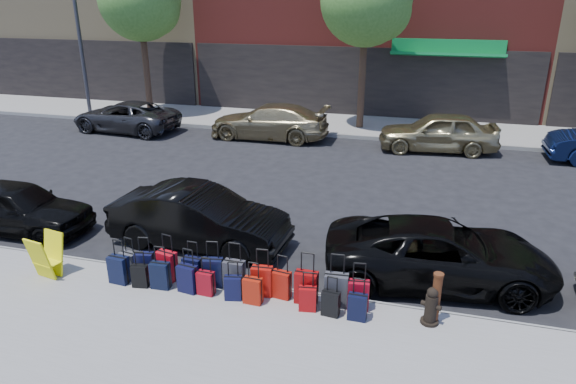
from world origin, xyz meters
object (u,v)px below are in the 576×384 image
(car_near_1, at_px, (199,218))
(fire_hydrant, at_px, (431,307))
(suitcase_front_5, at_px, (234,275))
(car_near_2, at_px, (439,253))
(car_far_1, at_px, (269,122))
(display_rack, at_px, (47,256))
(car_far_2, at_px, (438,132))
(streetlight, at_px, (81,19))
(tree_left, at_px, (143,2))
(tree_center, at_px, (369,3))
(car_far_0, at_px, (126,116))
(bollard, at_px, (436,297))
(car_near_0, at_px, (17,207))

(car_near_1, bearing_deg, fire_hydrant, -107.40)
(suitcase_front_5, relative_size, car_near_2, 0.21)
(suitcase_front_5, distance_m, car_far_1, 12.21)
(display_rack, xyz_separation_m, car_far_2, (7.92, 12.35, 0.15))
(streetlight, relative_size, fire_hydrant, 10.84)
(display_rack, height_order, car_far_1, car_far_1)
(tree_left, xyz_separation_m, tree_center, (10.50, 0.00, 0.00))
(car_near_2, bearing_deg, car_far_1, 27.66)
(suitcase_front_5, xyz_separation_m, car_far_0, (-9.47, 11.34, 0.20))
(streetlight, bearing_deg, car_far_0, -34.25)
(streetlight, distance_m, car_near_2, 20.88)
(bollard, distance_m, display_rack, 7.92)
(bollard, bearing_deg, tree_center, 102.59)
(car_near_0, bearing_deg, streetlight, 26.75)
(car_far_0, bearing_deg, car_near_2, 59.09)
(car_near_2, distance_m, car_far_2, 10.11)
(car_near_2, bearing_deg, car_far_0, 47.69)
(fire_hydrant, xyz_separation_m, car_near_2, (0.13, 1.82, 0.17))
(streetlight, bearing_deg, bollard, -39.33)
(tree_center, distance_m, suitcase_front_5, 15.11)
(suitcase_front_5, distance_m, bollard, 3.92)
(car_near_1, bearing_deg, car_far_2, -26.17)
(fire_hydrant, distance_m, car_near_2, 1.84)
(car_near_2, bearing_deg, bollard, 171.40)
(streetlight, bearing_deg, car_near_1, -46.38)
(tree_left, height_order, car_far_1, tree_left)
(suitcase_front_5, xyz_separation_m, bollard, (3.92, -0.07, 0.20))
(suitcase_front_5, bearing_deg, car_far_0, 130.95)
(car_far_2, bearing_deg, car_far_0, -94.17)
(tree_center, bearing_deg, car_near_0, -119.24)
(tree_center, bearing_deg, tree_left, 180.00)
(fire_hydrant, height_order, display_rack, display_rack)
(car_near_2, bearing_deg, tree_left, 40.97)
(tree_center, xyz_separation_m, streetlight, (-13.44, -0.70, -0.75))
(streetlight, distance_m, suitcase_front_5, 19.06)
(car_near_1, xyz_separation_m, car_far_0, (-7.85, 9.44, -0.05))
(suitcase_front_5, bearing_deg, tree_left, 125.56)
(display_rack, xyz_separation_m, car_far_0, (-5.48, 11.90, 0.05))
(suitcase_front_5, bearing_deg, car_far_2, 72.66)
(tree_center, height_order, streetlight, streetlight)
(display_rack, bearing_deg, car_far_0, 125.26)
(car_far_0, bearing_deg, tree_center, 110.78)
(streetlight, bearing_deg, display_rack, -58.24)
(tree_left, distance_m, car_far_2, 14.69)
(car_near_0, bearing_deg, car_near_2, -89.06)
(fire_hydrant, distance_m, car_near_0, 10.43)
(display_rack, relative_size, car_far_2, 0.21)
(bollard, relative_size, car_near_1, 0.23)
(car_near_1, distance_m, car_near_2, 5.60)
(car_far_1, xyz_separation_m, car_far_2, (6.88, -0.05, 0.04))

